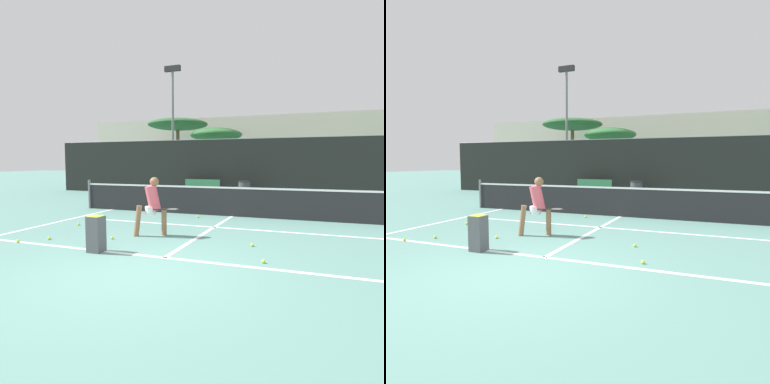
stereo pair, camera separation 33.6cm
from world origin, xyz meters
The scene contains 23 objects.
ground_plane centered at (0.00, 0.00, 0.00)m, with size 100.00×100.00×0.00m, color slate.
court_baseline_near centered at (0.00, 0.94, 0.00)m, with size 11.00×0.10×0.01m, color white.
court_service_line centered at (0.00, 4.07, 0.00)m, with size 8.25×0.10×0.01m, color white.
court_center_mark centered at (0.00, 3.48, 0.00)m, with size 0.10×5.08×0.01m, color white.
court_sideline_left centered at (-4.51, 3.48, 0.00)m, with size 0.10×6.08×0.01m, color white.
net centered at (0.00, 6.02, 0.51)m, with size 11.09×0.09×1.07m.
fence_back centered at (0.00, 12.30, 1.45)m, with size 24.00×0.06×2.91m.
player_practicing centered at (-1.06, 2.56, 0.76)m, with size 1.17×0.55×1.40m.
tennis_ball_scattered_0 centered at (1.75, 1.24, 0.03)m, with size 0.07×0.07×0.07m, color #D1E033.
tennis_ball_scattered_1 centered at (-3.06, 1.35, 0.03)m, with size 0.07×0.07×0.07m, color #D1E033.
tennis_ball_scattered_2 centered at (-3.58, 3.00, 0.03)m, with size 0.07×0.07×0.07m, color #D1E033.
tennis_ball_scattered_3 centered at (1.34, 2.34, 0.03)m, with size 0.07×0.07×0.07m, color #D1E033.
tennis_ball_scattered_4 centered at (-1.75, 1.89, 0.03)m, with size 0.07×0.07×0.07m, color #D1E033.
tennis_ball_scattered_6 centered at (-3.49, 0.90, 0.03)m, with size 0.07×0.07×0.07m, color #D1E033.
tennis_ball_scattered_7 centered at (-0.94, 5.39, 0.03)m, with size 0.07×0.07×0.07m, color #D1E033.
ball_hopper centered at (-1.42, 0.86, 0.37)m, with size 0.28×0.28×0.71m.
courtside_bench centered at (-2.97, 11.64, 0.48)m, with size 1.87×0.43×0.86m.
trash_bin centered at (-0.77, 11.59, 0.42)m, with size 0.61×0.61×0.83m.
parked_car centered at (2.70, 14.41, 0.61)m, with size 1.69×4.25×1.44m.
floodlight_mast centered at (-6.71, 16.58, 5.15)m, with size 1.10×0.24×8.04m.
tree_west centered at (-8.21, 20.97, 4.69)m, with size 4.82×4.82×5.18m.
tree_east centered at (-4.14, 18.04, 3.54)m, with size 3.56×3.56×4.03m.
building_far centered at (0.00, 25.10, 2.77)m, with size 36.00×2.40×5.54m, color beige.
Camera 2 is at (2.93, -4.49, 1.75)m, focal length 32.00 mm.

